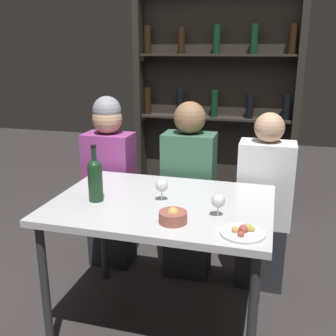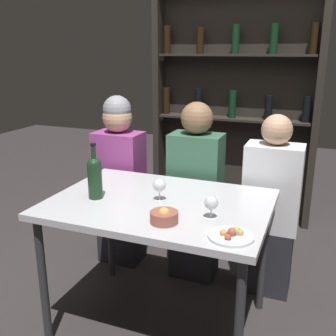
% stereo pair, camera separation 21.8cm
% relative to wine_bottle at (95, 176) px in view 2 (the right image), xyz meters
% --- Properties ---
extents(ground_plane, '(10.00, 10.00, 0.00)m').
position_rel_wine_bottle_xyz_m(ground_plane, '(0.34, 0.08, -0.91)').
color(ground_plane, '#332D2D').
extents(dining_table, '(1.17, 0.84, 0.78)m').
position_rel_wine_bottle_xyz_m(dining_table, '(0.34, 0.08, -0.20)').
color(dining_table, silver).
rests_on(dining_table, ground_plane).
extents(wine_rack_wall, '(1.52, 0.21, 2.34)m').
position_rel_wine_bottle_xyz_m(wine_rack_wall, '(0.34, 1.89, 0.30)').
color(wine_rack_wall, '#28231E').
rests_on(wine_rack_wall, ground_plane).
extents(wine_bottle, '(0.08, 0.08, 0.31)m').
position_rel_wine_bottle_xyz_m(wine_bottle, '(0.00, 0.00, 0.00)').
color(wine_bottle, '#19381E').
rests_on(wine_bottle, dining_table).
extents(wine_glass_0, '(0.07, 0.07, 0.13)m').
position_rel_wine_bottle_xyz_m(wine_glass_0, '(0.34, 0.09, -0.04)').
color(wine_glass_0, silver).
rests_on(wine_glass_0, dining_table).
extents(wine_glass_1, '(0.07, 0.07, 0.12)m').
position_rel_wine_bottle_xyz_m(wine_glass_1, '(0.66, -0.04, -0.05)').
color(wine_glass_1, silver).
rests_on(wine_glass_1, dining_table).
extents(food_plate_0, '(0.20, 0.20, 0.04)m').
position_rel_wine_bottle_xyz_m(food_plate_0, '(0.80, -0.20, -0.12)').
color(food_plate_0, silver).
rests_on(food_plate_0, dining_table).
extents(snack_bowl, '(0.13, 0.13, 0.08)m').
position_rel_wine_bottle_xyz_m(snack_bowl, '(0.47, -0.16, -0.10)').
color(snack_bowl, '#995142').
rests_on(snack_bowl, dining_table).
extents(seated_person_left, '(0.34, 0.22, 1.26)m').
position_rel_wine_bottle_xyz_m(seated_person_left, '(-0.22, 0.68, -0.28)').
color(seated_person_left, '#26262B').
rests_on(seated_person_left, ground_plane).
extents(seated_person_center, '(0.35, 0.22, 1.24)m').
position_rel_wine_bottle_xyz_m(seated_person_center, '(0.36, 0.68, -0.31)').
color(seated_person_center, '#26262B').
rests_on(seated_person_center, ground_plane).
extents(seated_person_right, '(0.35, 0.22, 1.19)m').
position_rel_wine_bottle_xyz_m(seated_person_right, '(0.87, 0.68, -0.34)').
color(seated_person_right, '#26262B').
rests_on(seated_person_right, ground_plane).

